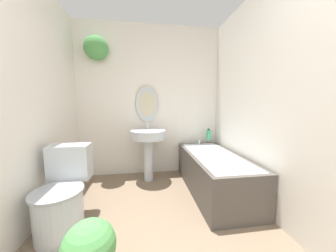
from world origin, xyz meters
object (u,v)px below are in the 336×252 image
(toilet, at_px, (63,196))
(bathtub, at_px, (214,172))
(pedestal_sink, at_px, (148,142))
(shampoo_bottle, at_px, (209,134))

(toilet, relative_size, bathtub, 0.53)
(toilet, height_order, bathtub, toilet)
(toilet, distance_m, bathtub, 1.71)
(pedestal_sink, bearing_deg, shampoo_bottle, 8.23)
(bathtub, bearing_deg, pedestal_sink, 151.68)
(pedestal_sink, xyz_separation_m, bathtub, (0.84, -0.45, -0.34))
(toilet, height_order, pedestal_sink, pedestal_sink)
(toilet, bearing_deg, bathtub, 15.47)
(bathtub, distance_m, shampoo_bottle, 0.73)
(toilet, xyz_separation_m, bathtub, (1.65, 0.46, -0.06))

